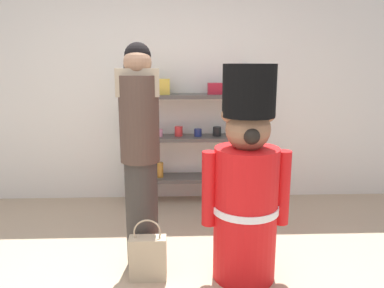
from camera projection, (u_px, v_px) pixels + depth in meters
name	position (u px, v px, depth m)	size (l,w,h in m)	color
back_wall	(160.00, 87.00, 4.26)	(6.40, 0.12, 2.60)	silver
merchandise_shelf	(187.00, 133.00, 4.17)	(1.34, 0.35, 1.56)	#4C4742
teddy_bear_guard	(246.00, 186.00, 2.68)	(0.64, 0.48, 1.57)	red
person_shopper	(140.00, 153.00, 2.80)	(0.31, 0.29, 1.72)	#38332D
shopping_bag	(148.00, 257.00, 2.75)	(0.27, 0.12, 0.47)	#C1AD89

